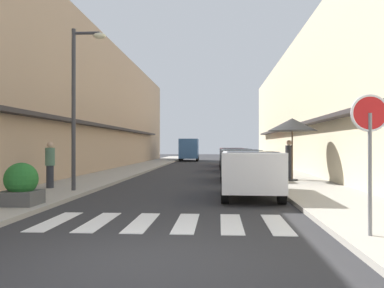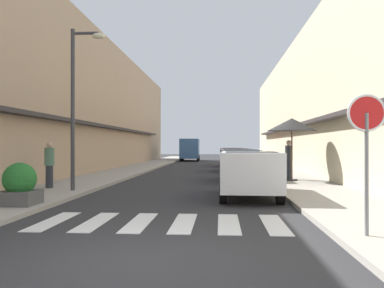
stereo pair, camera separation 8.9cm
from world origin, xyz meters
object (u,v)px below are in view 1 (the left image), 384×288
at_px(street_lamp, 79,92).
at_px(pedestrian_walking_near, 50,164).
at_px(planter_corner, 21,185).
at_px(parked_car_mid, 240,161).
at_px(pedestrian_walking_far, 289,159).
at_px(cafe_umbrella, 292,125).
at_px(delivery_van, 189,148).
at_px(parked_car_near, 251,169).
at_px(round_street_sign, 370,127).
at_px(parked_car_distant, 231,155).
at_px(parked_car_far, 235,157).

height_order(street_lamp, pedestrian_walking_near, street_lamp).
bearing_deg(planter_corner, parked_car_mid, 55.40).
bearing_deg(pedestrian_walking_far, cafe_umbrella, 56.77).
bearing_deg(parked_car_mid, delivery_van, 99.94).
bearing_deg(delivery_van, parked_car_near, -82.06).
bearing_deg(pedestrian_walking_near, round_street_sign, -109.32).
height_order(delivery_van, pedestrian_walking_far, delivery_van).
height_order(delivery_van, street_lamp, street_lamp).
relative_size(parked_car_near, round_street_sign, 1.69).
bearing_deg(planter_corner, parked_car_distant, 74.55).
relative_size(delivery_van, street_lamp, 0.99).
height_order(parked_car_mid, round_street_sign, round_street_sign).
height_order(parked_car_near, planter_corner, parked_car_near).
xyz_separation_m(parked_car_distant, delivery_van, (-4.18, 10.66, 0.48)).
height_order(parked_car_mid, pedestrian_walking_near, pedestrian_walking_near).
bearing_deg(parked_car_far, pedestrian_walking_near, -121.86).
relative_size(parked_car_distant, cafe_umbrella, 1.59).
bearing_deg(parked_car_distant, parked_car_mid, -90.00).
relative_size(parked_car_near, parked_car_mid, 1.03).
relative_size(delivery_van, cafe_umbrella, 2.00).
bearing_deg(parked_car_near, cafe_umbrella, 66.22).
height_order(parked_car_mid, cafe_umbrella, cafe_umbrella).
height_order(delivery_van, cafe_umbrella, cafe_umbrella).
relative_size(parked_car_far, cafe_umbrella, 1.57).
relative_size(parked_car_mid, delivery_van, 0.72).
relative_size(street_lamp, pedestrian_walking_far, 3.12).
xyz_separation_m(parked_car_near, round_street_sign, (1.56, -5.64, 1.04)).
xyz_separation_m(parked_car_far, street_lamp, (-5.78, -12.06, 2.56)).
xyz_separation_m(parked_car_mid, planter_corner, (-6.09, -8.82, -0.29)).
xyz_separation_m(parked_car_mid, parked_car_far, (0.00, 6.58, 0.00)).
bearing_deg(street_lamp, pedestrian_walking_near, 152.91).
xyz_separation_m(parked_car_far, parked_car_distant, (0.00, 6.62, 0.00)).
xyz_separation_m(parked_car_near, parked_car_far, (-0.00, 12.72, 0.00)).
bearing_deg(street_lamp, pedestrian_walking_far, 31.74).
relative_size(round_street_sign, pedestrian_walking_near, 1.44).
height_order(parked_car_mid, parked_car_distant, same).
bearing_deg(planter_corner, parked_car_near, 23.80).
bearing_deg(delivery_van, round_street_sign, -80.84).
distance_m(cafe_umbrella, planter_corner, 11.48).
xyz_separation_m(delivery_van, cafe_umbrella, (6.39, -24.97, 1.15)).
distance_m(delivery_van, cafe_umbrella, 25.80).
bearing_deg(parked_car_mid, cafe_umbrella, -26.96).
relative_size(round_street_sign, planter_corner, 2.21).
height_order(parked_car_near, parked_car_mid, same).
distance_m(delivery_van, round_street_sign, 36.09).
height_order(parked_car_near, parked_car_far, same).
relative_size(parked_car_far, planter_corner, 3.92).
bearing_deg(planter_corner, cafe_umbrella, 42.87).
bearing_deg(pedestrian_walking_near, planter_corner, -146.54).
bearing_deg(planter_corner, street_lamp, 84.69).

